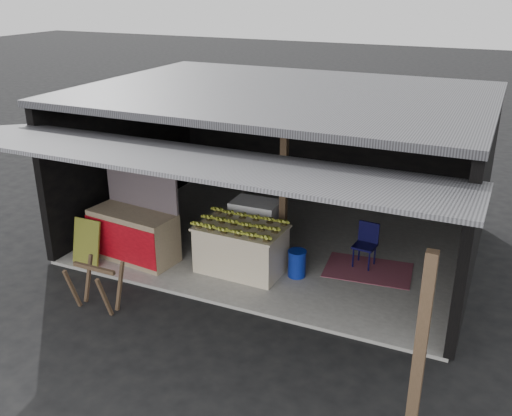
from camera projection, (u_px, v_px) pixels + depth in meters
The scene contains 13 objects.
ground at pixel (220, 306), 9.09m from camera, with size 80.00×80.00×0.00m, color black.
concrete_slab at pixel (280, 243), 11.19m from camera, with size 7.00×5.00×0.06m, color gray.
shophouse at pixel (288, 137), 10.69m from camera, with size 7.40×7.29×3.02m.
banana_table at pixel (241, 249), 9.93m from camera, with size 1.54×0.97×0.84m.
banana_pile at pixel (241, 222), 9.75m from camera, with size 1.40×0.84×0.17m, color gold, non-canonical shape.
white_crate at pixel (256, 226), 10.69m from camera, with size 0.89×0.62×0.98m.
neighbor_stall at pixel (134, 233), 10.36m from camera, with size 1.68×0.90×1.66m.
green_signboard at pixel (86, 242), 10.21m from camera, with size 0.55×0.04×0.83m, color black.
sawhorse at pixel (96, 282), 8.84m from camera, with size 0.77×0.66×0.75m.
water_barrel at pixel (297, 264), 9.81m from camera, with size 0.31×0.31×0.45m, color navy.
plastic_chair at pixel (367, 241), 10.13m from camera, with size 0.41×0.41×0.80m.
magenta_rug at pixel (368, 270), 10.09m from camera, with size 1.50×1.00×0.01m, color maroon.
picture_frames at pixel (315, 121), 12.57m from camera, with size 1.62×0.04×0.46m.
Camera 1 is at (3.78, -6.91, 4.85)m, focal length 40.00 mm.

